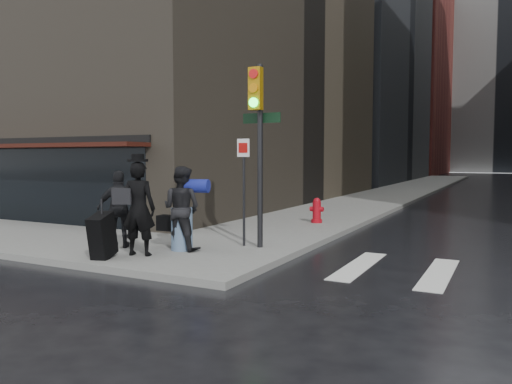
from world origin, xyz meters
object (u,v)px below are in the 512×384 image
fire_hydrant (317,212)px  man_overcoat (131,213)px  traffic_light (257,130)px  man_jeans (182,208)px  man_greycoat (120,209)px

fire_hydrant → man_overcoat: bearing=-103.2°
man_overcoat → traffic_light: (1.97, 2.12, 1.83)m
traffic_light → man_jeans: bearing=-144.6°
man_jeans → fire_hydrant: 6.11m
man_overcoat → man_greycoat: man_overcoat is taller
man_overcoat → man_jeans: (0.55, 1.08, 0.02)m
man_jeans → fire_hydrant: bearing=-103.6°
fire_hydrant → man_jeans: bearing=-100.4°
traffic_light → fire_hydrant: size_ratio=5.26×
man_jeans → man_overcoat: bearing=59.8°
traffic_light → fire_hydrant: traffic_light is taller
man_jeans → man_greycoat: (-1.48, -0.42, -0.06)m
man_overcoat → man_greycoat: size_ratio=1.23×
man_greycoat → traffic_light: traffic_light is taller
traffic_light → fire_hydrant: bearing=92.7°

